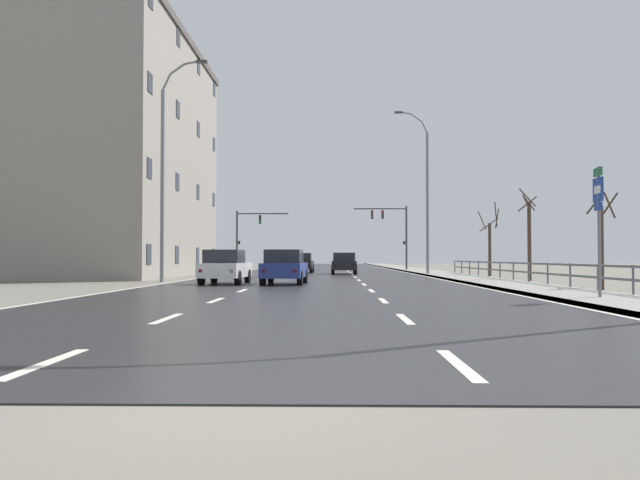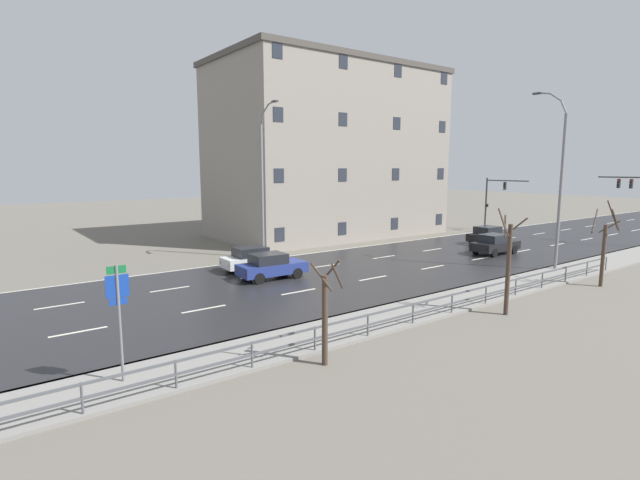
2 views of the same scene
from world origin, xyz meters
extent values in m
cube|color=#666056|center=(0.00, 48.00, -0.06)|extent=(160.00, 160.00, 0.12)
cube|color=#232326|center=(0.00, 60.00, 0.01)|extent=(14.00, 120.00, 0.02)
cube|color=beige|center=(-2.33, 2.00, 0.02)|extent=(0.16, 2.20, 0.01)
cube|color=beige|center=(-2.33, 7.40, 0.02)|extent=(0.16, 2.20, 0.01)
cube|color=beige|center=(-2.33, 12.80, 0.02)|extent=(0.16, 2.20, 0.01)
cube|color=beige|center=(-2.33, 18.20, 0.02)|extent=(0.16, 2.20, 0.01)
cube|color=beige|center=(-2.33, 23.60, 0.02)|extent=(0.16, 2.20, 0.01)
cube|color=beige|center=(-2.33, 29.00, 0.02)|extent=(0.16, 2.20, 0.01)
cube|color=beige|center=(-2.33, 34.40, 0.02)|extent=(0.16, 2.20, 0.01)
cube|color=beige|center=(-2.33, 39.80, 0.02)|extent=(0.16, 2.20, 0.01)
cube|color=beige|center=(-2.33, 45.20, 0.02)|extent=(0.16, 2.20, 0.01)
cube|color=beige|center=(-2.33, 50.60, 0.02)|extent=(0.16, 2.20, 0.01)
cube|color=beige|center=(-2.33, 56.00, 0.02)|extent=(0.16, 2.20, 0.01)
cube|color=beige|center=(-2.33, 61.40, 0.02)|extent=(0.16, 2.20, 0.01)
cube|color=beige|center=(-2.33, 66.80, 0.02)|extent=(0.16, 2.20, 0.01)
cube|color=beige|center=(-2.33, 72.20, 0.02)|extent=(0.16, 2.20, 0.01)
cube|color=beige|center=(-2.33, 77.60, 0.02)|extent=(0.16, 2.20, 0.01)
cube|color=beige|center=(-2.33, 83.00, 0.02)|extent=(0.16, 2.20, 0.01)
cube|color=beige|center=(-2.33, 88.40, 0.02)|extent=(0.16, 2.20, 0.01)
cube|color=beige|center=(-2.33, 93.80, 0.02)|extent=(0.16, 2.20, 0.01)
cube|color=beige|center=(-2.33, 99.20, 0.02)|extent=(0.16, 2.20, 0.01)
cube|color=beige|center=(-2.33, 104.60, 0.02)|extent=(0.16, 2.20, 0.01)
cube|color=beige|center=(-2.33, 110.00, 0.02)|extent=(0.16, 2.20, 0.01)
cube|color=beige|center=(-2.33, 115.40, 0.02)|extent=(0.16, 2.20, 0.01)
cube|color=beige|center=(2.33, 2.00, 0.02)|extent=(0.16, 2.20, 0.01)
cube|color=beige|center=(2.33, 7.40, 0.02)|extent=(0.16, 2.20, 0.01)
cube|color=beige|center=(2.33, 12.80, 0.02)|extent=(0.16, 2.20, 0.01)
cube|color=beige|center=(2.33, 18.20, 0.02)|extent=(0.16, 2.20, 0.01)
cube|color=beige|center=(2.33, 23.60, 0.02)|extent=(0.16, 2.20, 0.01)
cube|color=beige|center=(2.33, 29.00, 0.02)|extent=(0.16, 2.20, 0.01)
cube|color=beige|center=(2.33, 34.40, 0.02)|extent=(0.16, 2.20, 0.01)
cube|color=beige|center=(2.33, 39.80, 0.02)|extent=(0.16, 2.20, 0.01)
cube|color=beige|center=(2.33, 45.20, 0.02)|extent=(0.16, 2.20, 0.01)
cube|color=beige|center=(2.33, 50.60, 0.02)|extent=(0.16, 2.20, 0.01)
cube|color=beige|center=(2.33, 56.00, 0.02)|extent=(0.16, 2.20, 0.01)
cube|color=beige|center=(2.33, 61.40, 0.02)|extent=(0.16, 2.20, 0.01)
cube|color=beige|center=(2.33, 66.80, 0.02)|extent=(0.16, 2.20, 0.01)
cube|color=beige|center=(2.33, 72.20, 0.02)|extent=(0.16, 2.20, 0.01)
cube|color=beige|center=(2.33, 77.60, 0.02)|extent=(0.16, 2.20, 0.01)
cube|color=beige|center=(2.33, 83.00, 0.02)|extent=(0.16, 2.20, 0.01)
cube|color=beige|center=(2.33, 88.40, 0.02)|extent=(0.16, 2.20, 0.01)
cube|color=beige|center=(2.33, 93.80, 0.02)|extent=(0.16, 2.20, 0.01)
cube|color=beige|center=(2.33, 99.20, 0.02)|extent=(0.16, 2.20, 0.01)
cube|color=beige|center=(2.33, 104.60, 0.02)|extent=(0.16, 2.20, 0.01)
cube|color=beige|center=(2.33, 110.00, 0.02)|extent=(0.16, 2.20, 0.01)
cube|color=beige|center=(2.33, 115.40, 0.02)|extent=(0.16, 2.20, 0.01)
cube|color=beige|center=(6.85, 60.00, 0.02)|extent=(0.16, 120.00, 0.01)
cube|color=beige|center=(-6.85, 60.00, 0.02)|extent=(0.16, 120.00, 0.01)
cube|color=gray|center=(8.50, 60.00, 0.06)|extent=(3.00, 120.00, 0.12)
cube|color=slate|center=(7.08, 60.00, 0.06)|extent=(0.16, 120.00, 0.12)
cube|color=#515459|center=(9.85, 24.36, 0.95)|extent=(0.06, 35.76, 0.08)
cube|color=#515459|center=(9.85, 24.36, 0.55)|extent=(0.06, 35.76, 0.08)
cylinder|color=#515459|center=(9.85, 14.15, 0.50)|extent=(0.07, 0.07, 1.00)
cylinder|color=#515459|center=(9.85, 16.70, 0.50)|extent=(0.07, 0.07, 1.00)
cylinder|color=#515459|center=(9.85, 19.26, 0.50)|extent=(0.07, 0.07, 1.00)
cylinder|color=#515459|center=(9.85, 21.81, 0.50)|extent=(0.07, 0.07, 1.00)
cylinder|color=#515459|center=(9.85, 24.36, 0.50)|extent=(0.07, 0.07, 1.00)
cylinder|color=#515459|center=(9.85, 26.92, 0.50)|extent=(0.07, 0.07, 1.00)
cylinder|color=#515459|center=(9.85, 29.47, 0.50)|extent=(0.07, 0.07, 1.00)
cylinder|color=#515459|center=(9.85, 32.03, 0.50)|extent=(0.07, 0.07, 1.00)
cylinder|color=#515459|center=(9.85, 34.58, 0.50)|extent=(0.07, 0.07, 1.00)
cylinder|color=#515459|center=(9.85, 37.13, 0.50)|extent=(0.07, 0.07, 1.00)
cylinder|color=#515459|center=(9.85, 39.69, 0.50)|extent=(0.07, 0.07, 1.00)
cylinder|color=#515459|center=(9.85, 42.24, 0.50)|extent=(0.07, 0.07, 1.00)
cylinder|color=slate|center=(7.60, 40.24, 4.99)|extent=(0.20, 0.20, 9.97)
cylinder|color=slate|center=(7.41, 40.24, 10.38)|extent=(0.48, 0.11, 0.87)
cylinder|color=slate|center=(6.85, 40.24, 11.05)|extent=(0.80, 0.11, 0.61)
cylinder|color=slate|center=(6.03, 40.24, 11.39)|extent=(0.91, 0.11, 0.27)
cube|color=#333335|center=(5.59, 40.24, 11.42)|extent=(0.56, 0.24, 0.12)
cylinder|color=slate|center=(-7.60, 27.09, 4.84)|extent=(0.20, 0.20, 9.68)
cylinder|color=slate|center=(-7.41, 27.09, 10.08)|extent=(0.47, 0.11, 0.84)
cylinder|color=slate|center=(-6.87, 27.09, 10.73)|extent=(0.78, 0.11, 0.59)
cylinder|color=slate|center=(-6.08, 27.09, 11.06)|extent=(0.88, 0.11, 0.26)
cube|color=#333335|center=(-5.65, 27.09, 11.09)|extent=(0.56, 0.24, 0.12)
cylinder|color=slate|center=(8.40, 13.00, 1.89)|extent=(0.09, 0.09, 3.77)
cube|color=#146633|center=(8.38, 13.00, 3.62)|extent=(0.03, 0.56, 0.24)
cube|color=#143899|center=(8.38, 13.00, 3.12)|extent=(0.03, 0.68, 0.68)
cube|color=white|center=(8.36, 13.00, 3.12)|extent=(0.01, 0.44, 0.22)
cube|color=#143899|center=(8.38, 13.00, 2.65)|extent=(0.03, 0.52, 0.22)
cylinder|color=#38383A|center=(7.90, 55.82, 3.03)|extent=(0.18, 0.18, 6.05)
cylinder|color=#38383A|center=(5.43, 55.82, 5.80)|extent=(4.94, 0.12, 0.12)
cube|color=black|center=(5.68, 55.82, 5.25)|extent=(0.20, 0.28, 0.80)
sphere|color=red|center=(5.68, 55.67, 5.51)|extent=(0.14, 0.14, 0.14)
sphere|color=#2D2D2D|center=(5.68, 55.67, 5.25)|extent=(0.14, 0.14, 0.14)
sphere|color=#2D2D2D|center=(5.68, 55.67, 4.99)|extent=(0.14, 0.14, 0.14)
cube|color=black|center=(4.69, 55.82, 5.25)|extent=(0.20, 0.28, 0.80)
sphere|color=red|center=(4.69, 55.67, 5.51)|extent=(0.14, 0.14, 0.14)
sphere|color=#2D2D2D|center=(4.69, 55.67, 5.25)|extent=(0.14, 0.14, 0.14)
sphere|color=#2D2D2D|center=(4.69, 55.67, 4.99)|extent=(0.14, 0.14, 0.14)
cube|color=black|center=(7.68, 55.77, 2.60)|extent=(0.18, 0.12, 0.32)
cylinder|color=#38383A|center=(-7.90, 54.84, 2.77)|extent=(0.18, 0.18, 5.54)
cylinder|color=#38383A|center=(-5.52, 54.84, 5.29)|extent=(4.77, 0.12, 0.12)
cube|color=black|center=(-5.76, 54.84, 4.74)|extent=(0.20, 0.28, 0.80)
sphere|color=#2D2D2D|center=(-5.76, 54.69, 5.00)|extent=(0.14, 0.14, 0.14)
sphere|color=#2D2D2D|center=(-5.76, 54.69, 4.74)|extent=(0.14, 0.14, 0.14)
sphere|color=green|center=(-5.76, 54.69, 4.48)|extent=(0.14, 0.14, 0.14)
cube|color=black|center=(-7.68, 54.79, 2.60)|extent=(0.18, 0.12, 0.32)
cube|color=black|center=(-1.48, 46.24, 0.65)|extent=(1.86, 4.14, 0.64)
cube|color=black|center=(-1.49, 45.99, 1.27)|extent=(1.61, 2.04, 0.60)
cube|color=slate|center=(-1.47, 46.94, 1.25)|extent=(1.41, 0.12, 0.51)
cylinder|color=black|center=(-0.64, 47.49, 0.33)|extent=(0.24, 0.67, 0.66)
cylinder|color=black|center=(-2.26, 47.53, 0.33)|extent=(0.24, 0.67, 0.66)
cylinder|color=black|center=(-0.71, 44.95, 0.33)|extent=(0.24, 0.67, 0.66)
cylinder|color=black|center=(-2.33, 44.99, 0.33)|extent=(0.24, 0.67, 0.66)
cube|color=red|center=(-2.20, 44.22, 0.65)|extent=(0.16, 0.04, 0.14)
cube|color=red|center=(-0.88, 44.19, 0.65)|extent=(0.16, 0.04, 0.14)
cube|color=silver|center=(-3.95, 24.34, 0.65)|extent=(1.92, 4.17, 0.64)
cube|color=black|center=(-3.96, 24.09, 1.27)|extent=(1.64, 2.06, 0.60)
cube|color=slate|center=(-3.93, 25.04, 1.25)|extent=(1.41, 0.14, 0.51)
cylinder|color=black|center=(-3.10, 25.58, 0.33)|extent=(0.25, 0.67, 0.66)
cylinder|color=black|center=(-4.71, 25.64, 0.33)|extent=(0.25, 0.67, 0.66)
cylinder|color=black|center=(-3.20, 23.04, 0.33)|extent=(0.25, 0.67, 0.66)
cylinder|color=black|center=(-4.81, 23.10, 0.33)|extent=(0.25, 0.67, 0.66)
cube|color=red|center=(-4.70, 22.34, 0.65)|extent=(0.16, 0.05, 0.14)
cube|color=red|center=(-3.38, 22.29, 0.65)|extent=(0.16, 0.05, 0.14)
cube|color=navy|center=(-1.22, 24.06, 0.65)|extent=(1.94, 4.17, 0.64)
cube|color=black|center=(-1.23, 23.81, 1.27)|extent=(1.65, 2.07, 0.60)
cube|color=slate|center=(-1.19, 24.76, 1.25)|extent=(1.41, 0.14, 0.51)
cylinder|color=black|center=(-0.36, 25.30, 0.33)|extent=(0.25, 0.67, 0.66)
cylinder|color=black|center=(-1.98, 25.37, 0.33)|extent=(0.25, 0.67, 0.66)
cylinder|color=black|center=(-0.47, 22.76, 0.33)|extent=(0.25, 0.67, 0.66)
cylinder|color=black|center=(-2.09, 22.83, 0.33)|extent=(0.25, 0.67, 0.66)
cube|color=red|center=(-1.97, 22.06, 0.65)|extent=(0.16, 0.05, 0.14)
cube|color=red|center=(-0.65, 22.00, 0.65)|extent=(0.16, 0.05, 0.14)
cube|color=black|center=(1.79, 42.27, 0.65)|extent=(1.80, 4.12, 0.64)
cube|color=black|center=(1.79, 42.02, 1.27)|extent=(1.58, 2.02, 0.60)
cube|color=slate|center=(1.80, 42.97, 1.25)|extent=(1.40, 0.09, 0.51)
cylinder|color=black|center=(2.62, 43.53, 0.33)|extent=(0.23, 0.66, 0.66)
cylinder|color=black|center=(1.00, 43.55, 0.33)|extent=(0.23, 0.66, 0.66)
cylinder|color=black|center=(2.59, 40.99, 0.33)|extent=(0.23, 0.66, 0.66)
cylinder|color=black|center=(0.97, 41.01, 0.33)|extent=(0.23, 0.66, 0.66)
cube|color=red|center=(1.11, 40.25, 0.65)|extent=(0.16, 0.04, 0.14)
cube|color=red|center=(2.43, 40.23, 0.65)|extent=(0.16, 0.04, 0.14)
cube|color=gray|center=(-15.20, 38.88, 7.93)|extent=(12.58, 21.47, 15.87)
cube|color=#4C4742|center=(-15.20, 38.88, 16.12)|extent=(12.83, 21.90, 0.50)
cube|color=#282D38|center=(-8.89, 29.34, 1.40)|extent=(0.04, 0.90, 1.10)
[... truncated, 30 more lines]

